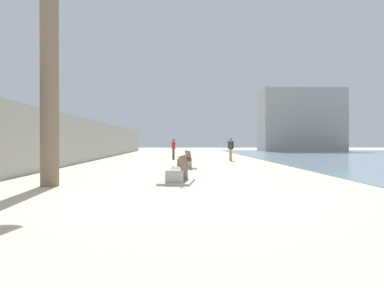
# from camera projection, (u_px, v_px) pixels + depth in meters

# --- Properties ---
(ground_plane) EXTENTS (120.00, 120.00, 0.00)m
(ground_plane) POSITION_uv_depth(u_px,v_px,m) (186.00, 161.00, 27.77)
(ground_plane) COLOR beige
(seawall) EXTENTS (0.80, 64.00, 3.12)m
(seawall) POSITION_uv_depth(u_px,v_px,m) (84.00, 140.00, 27.54)
(seawall) COLOR #9E9E99
(seawall) RESTS_ON ground
(palm_tree) EXTENTS (2.97, 3.12, 8.64)m
(palm_tree) POSITION_uv_depth(u_px,v_px,m) (50.00, 5.00, 12.36)
(palm_tree) COLOR #7A6651
(palm_tree) RESTS_ON ground
(bench_near) EXTENTS (1.37, 2.23, 0.98)m
(bench_near) POSITION_uv_depth(u_px,v_px,m) (178.00, 176.00, 13.38)
(bench_near) COLOR #9E9E99
(bench_near) RESTS_ON ground
(bench_far) EXTENTS (1.37, 2.23, 0.98)m
(bench_far) POSITION_uv_depth(u_px,v_px,m) (185.00, 164.00, 20.71)
(bench_far) COLOR #9E9E99
(bench_far) RESTS_ON ground
(person_walking) EXTENTS (0.42, 0.38, 1.76)m
(person_walking) POSITION_uv_depth(u_px,v_px,m) (231.00, 147.00, 28.47)
(person_walking) COLOR gold
(person_walking) RESTS_ON ground
(person_standing) EXTENTS (0.33, 0.46, 1.70)m
(person_standing) POSITION_uv_depth(u_px,v_px,m) (173.00, 147.00, 31.00)
(person_standing) COLOR #333338
(person_standing) RESTS_ON ground
(harbor_building) EXTENTS (12.00, 6.00, 9.25)m
(harbor_building) POSITION_uv_depth(u_px,v_px,m) (301.00, 120.00, 56.25)
(harbor_building) COLOR #9E9E99
(harbor_building) RESTS_ON ground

